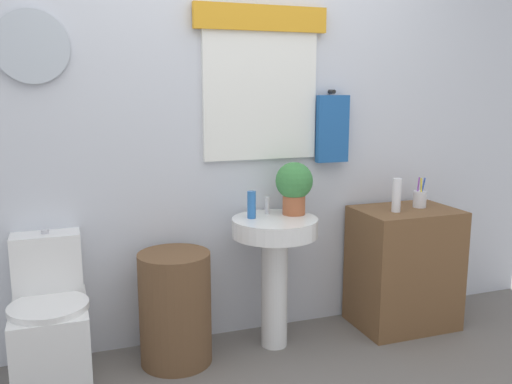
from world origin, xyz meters
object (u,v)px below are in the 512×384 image
wooden_cabinet (404,267)px  soap_bottle (252,205)px  toilet (51,325)px  potted_plant (294,185)px  lotion_bottle (397,195)px  laundry_hamper (175,308)px  pedestal_sink (275,252)px  toothbrush_cup (420,199)px

wooden_cabinet → soap_bottle: bearing=177.1°
toilet → potted_plant: (1.34, 0.03, 0.64)m
soap_bottle → lotion_bottle: size_ratio=0.76×
laundry_hamper → potted_plant: (0.71, 0.06, 0.62)m
laundry_hamper → potted_plant: size_ratio=2.03×
pedestal_sink → soap_bottle: bearing=157.4°
toothbrush_cup → lotion_bottle: bearing=-164.1°
lotion_bottle → wooden_cabinet: bearing=20.8°
pedestal_sink → toothbrush_cup: 1.00m
toilet → laundry_hamper: 0.63m
potted_plant → toilet: bearing=-178.8°
laundry_hamper → toothbrush_cup: toothbrush_cup is taller
toilet → laundry_hamper: size_ratio=1.23×
laundry_hamper → wooden_cabinet: wooden_cabinet is taller
toilet → soap_bottle: size_ratio=4.95×
pedestal_sink → lotion_bottle: bearing=-3.0°
lotion_bottle → toothbrush_cup: bearing=15.9°
pedestal_sink → potted_plant: (0.14, 0.06, 0.37)m
laundry_hamper → potted_plant: bearing=4.8°
laundry_hamper → pedestal_sink: 0.62m
soap_bottle → lotion_bottle: bearing=-5.9°
laundry_hamper → soap_bottle: bearing=6.3°
lotion_bottle → toothbrush_cup: 0.22m
soap_bottle → lotion_bottle: lotion_bottle is taller
wooden_cabinet → potted_plant: bearing=175.3°
pedestal_sink → wooden_cabinet: 0.88m
soap_bottle → potted_plant: bearing=2.2°
toilet → potted_plant: potted_plant is taller
pedestal_sink → laundry_hamper: bearing=-180.0°
soap_bottle → potted_plant: potted_plant is taller
toilet → soap_bottle: soap_bottle is taller
pedestal_sink → potted_plant: 0.40m
toilet → pedestal_sink: size_ratio=1.00×
wooden_cabinet → soap_bottle: 1.09m
laundry_hamper → toothbrush_cup: (1.54, 0.02, 0.49)m
wooden_cabinet → toothbrush_cup: bearing=10.8°
toothbrush_cup → potted_plant: bearing=177.2°
wooden_cabinet → soap_bottle: soap_bottle is taller
toilet → pedestal_sink: (1.20, -0.03, 0.27)m
pedestal_sink → potted_plant: size_ratio=2.50×
soap_bottle → toothbrush_cup: (1.09, -0.03, -0.03)m
laundry_hamper → soap_bottle: size_ratio=4.02×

